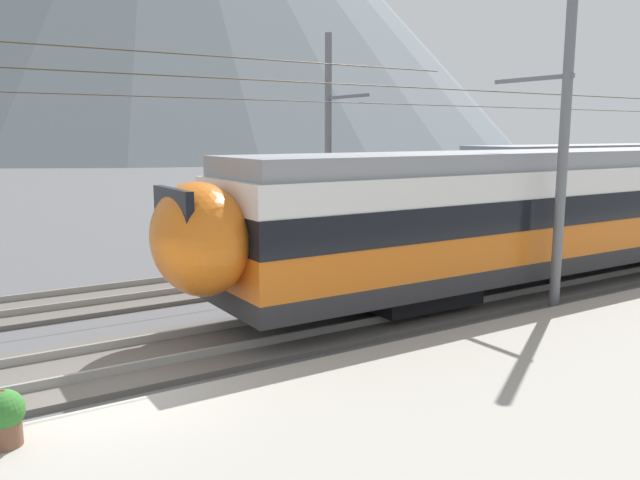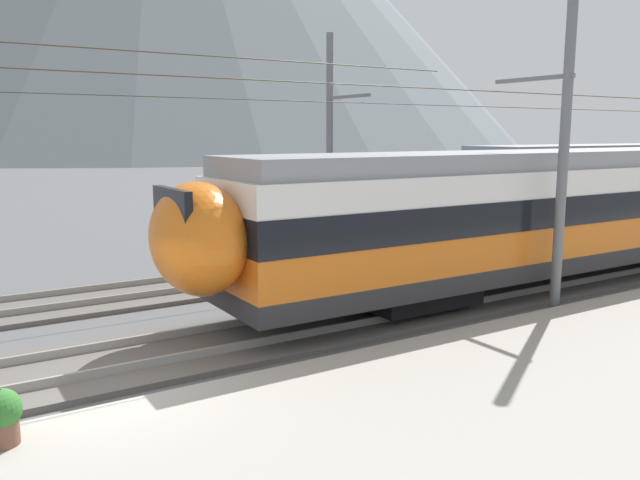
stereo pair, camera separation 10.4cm
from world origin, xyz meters
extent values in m
plane|color=#565659|center=(0.00, 0.00, 0.00)|extent=(400.00, 400.00, 0.00)
cube|color=#5B5651|center=(0.00, 1.63, 0.06)|extent=(120.00, 3.00, 0.12)
cube|color=gray|center=(0.00, 0.92, 0.20)|extent=(120.00, 0.07, 0.16)
cube|color=gray|center=(0.00, 2.35, 0.20)|extent=(120.00, 0.07, 0.16)
cube|color=#5B5651|center=(0.00, 6.65, 0.06)|extent=(120.00, 3.00, 0.12)
cube|color=gray|center=(0.00, 5.93, 0.20)|extent=(120.00, 0.07, 0.16)
cube|color=gray|center=(0.00, 7.36, 0.20)|extent=(120.00, 0.07, 0.16)
cube|color=#2D2D30|center=(15.48, 1.63, 0.92)|extent=(25.05, 3.00, 0.45)
cube|color=orange|center=(15.48, 1.63, 1.57)|extent=(25.05, 3.00, 0.85)
cube|color=black|center=(15.48, 1.63, 2.38)|extent=(25.05, 3.04, 0.75)
cube|color=silver|center=(15.48, 1.63, 3.08)|extent=(25.05, 3.00, 0.65)
cube|color=gray|center=(15.48, 1.63, 3.62)|extent=(24.75, 2.80, 0.45)
cube|color=black|center=(7.71, 1.63, 0.49)|extent=(2.80, 2.40, 0.42)
ellipsoid|color=orange|center=(2.40, 1.63, 2.27)|extent=(1.80, 2.76, 2.25)
cube|color=black|center=(1.90, 1.63, 2.70)|extent=(0.16, 1.80, 1.19)
cube|color=black|center=(21.53, 6.65, 0.49)|extent=(2.80, 2.37, 0.42)
ellipsoid|color=#1E429E|center=(14.90, 6.65, 2.27)|extent=(1.80, 2.72, 2.25)
cube|color=black|center=(14.40, 6.65, 2.70)|extent=(0.16, 1.77, 1.19)
cylinder|color=slate|center=(10.67, -0.38, 4.05)|extent=(0.24, 0.24, 8.11)
cube|color=slate|center=(10.67, 0.63, 5.62)|extent=(0.10, 2.31, 0.10)
cylinder|color=#473823|center=(10.67, 1.63, 5.37)|extent=(41.69, 0.02, 0.02)
cylinder|color=slate|center=(10.08, 8.81, 3.84)|extent=(0.24, 0.24, 7.69)
cube|color=slate|center=(10.08, 7.73, 5.51)|extent=(0.10, 2.46, 0.10)
cylinder|color=#473823|center=(10.08, 6.65, 5.26)|extent=(41.69, 0.02, 0.02)
cylinder|color=brown|center=(-1.51, -1.31, 0.46)|extent=(0.43, 0.43, 0.32)
sphere|color=#33752D|center=(-1.51, -1.31, 0.78)|extent=(0.55, 0.55, 0.55)
sphere|color=red|center=(-1.51, -1.31, 0.91)|extent=(0.30, 0.30, 0.30)
camera|label=1|loc=(-2.21, -10.09, 4.32)|focal=35.95mm
camera|label=2|loc=(-2.12, -10.15, 4.32)|focal=35.95mm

